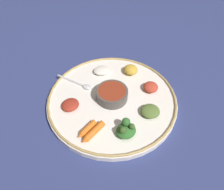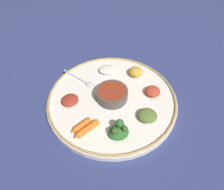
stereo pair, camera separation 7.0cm
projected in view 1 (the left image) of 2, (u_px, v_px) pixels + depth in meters
name	position (u px, v px, depth m)	size (l,w,h in m)	color
ground_plane	(112.00, 102.00, 0.73)	(2.40, 2.40, 0.00)	navy
platter	(112.00, 100.00, 0.72)	(0.44, 0.44, 0.02)	white
platter_rim	(112.00, 97.00, 0.71)	(0.44, 0.44, 0.01)	tan
center_bowl	(112.00, 94.00, 0.70)	(0.11, 0.11, 0.04)	#4C4742
spoon	(80.00, 84.00, 0.76)	(0.13, 0.10, 0.01)	silver
greens_pile	(126.00, 129.00, 0.61)	(0.06, 0.07, 0.05)	#2D6628
carrot_near_spoon	(87.00, 129.00, 0.62)	(0.05, 0.07, 0.02)	orange
carrot_outer	(93.00, 132.00, 0.61)	(0.06, 0.09, 0.02)	orange
mound_lentil_yellow	(131.00, 70.00, 0.79)	(0.05, 0.05, 0.03)	gold
mound_collards	(150.00, 111.00, 0.66)	(0.06, 0.06, 0.02)	#567033
mound_beet	(70.00, 105.00, 0.68)	(0.06, 0.06, 0.02)	maroon
mound_berbere_red	(151.00, 87.00, 0.73)	(0.05, 0.05, 0.03)	#B73D28
mound_rice_white	(102.00, 70.00, 0.80)	(0.07, 0.05, 0.02)	silver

